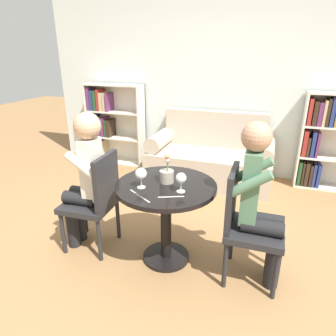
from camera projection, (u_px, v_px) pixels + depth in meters
The scene contains 16 objects.
ground_plane at pixel (166, 258), 2.62m from camera, with size 16.00×16.00×0.00m, color olive.
back_wall at pixel (220, 78), 4.11m from camera, with size 5.20×0.05×2.70m.
round_table at pixel (166, 203), 2.43m from camera, with size 0.81×0.81×0.71m.
couch at pixel (210, 159), 4.11m from camera, with size 1.64×0.80×0.92m.
bookshelf_left at pixel (110, 123), 4.74m from camera, with size 0.91×0.28×1.23m.
bookshelf_right at pixel (328, 142), 3.79m from camera, with size 0.91×0.28×1.23m.
chair_left at pixel (96, 198), 2.60m from camera, with size 0.44×0.44×0.90m.
chair_right at pixel (245, 221), 2.25m from camera, with size 0.42×0.42×0.90m.
person_left at pixel (85, 178), 2.56m from camera, with size 0.43×0.35×1.24m.
person_right at pixel (260, 201), 2.16m from camera, with size 0.42×0.34×1.26m.
wine_glass_left at pixel (141, 174), 2.27m from camera, with size 0.09×0.09×0.16m.
wine_glass_right at pixel (181, 179), 2.20m from camera, with size 0.08×0.08×0.15m.
flower_vase at pixel (167, 174), 2.38m from camera, with size 0.12×0.12×0.24m.
knife_left_setting at pixel (137, 194), 2.20m from camera, with size 0.17×0.11×0.00m.
fork_left_setting at pixel (142, 198), 2.15m from camera, with size 0.17×0.11×0.00m.
knife_right_setting at pixel (171, 197), 2.16m from camera, with size 0.18×0.09×0.00m.
Camera 1 is at (0.72, -2.03, 1.69)m, focal length 32.00 mm.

